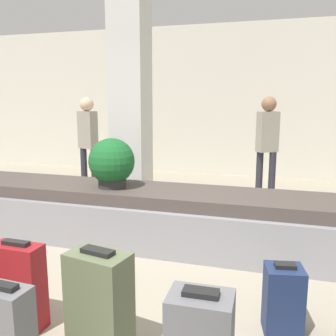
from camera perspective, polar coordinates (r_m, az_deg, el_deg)
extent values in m
plane|color=#9E937F|center=(3.21, -7.72, -20.20)|extent=(18.00, 18.00, 0.00)
cube|color=beige|center=(8.24, 8.66, 10.06)|extent=(18.00, 0.06, 3.20)
cube|color=gray|center=(4.31, 0.00, -8.30)|extent=(6.32, 0.95, 0.50)
cube|color=#4C423D|center=(4.22, 0.00, -4.24)|extent=(6.07, 0.79, 0.14)
cube|color=silver|center=(5.54, -5.71, 10.03)|extent=(0.50, 0.50, 3.20)
cube|color=black|center=(2.28, -23.51, -16.24)|extent=(0.14, 0.07, 0.03)
cube|color=#5B6647|center=(2.57, -10.40, -19.80)|extent=(0.43, 0.31, 0.69)
cube|color=black|center=(2.41, -10.68, -12.38)|extent=(0.23, 0.12, 0.03)
cube|color=black|center=(2.07, 5.02, -18.39)|extent=(0.19, 0.09, 0.03)
cube|color=navy|center=(2.89, 17.13, -18.72)|extent=(0.30, 0.28, 0.49)
cube|color=black|center=(2.78, 17.42, -14.00)|extent=(0.15, 0.11, 0.03)
cube|color=maroon|center=(3.00, -21.73, -16.42)|extent=(0.37, 0.18, 0.63)
cube|color=black|center=(2.87, -22.18, -10.53)|extent=(0.20, 0.07, 0.03)
cylinder|color=#2D2D2D|center=(4.37, -8.50, -1.88)|extent=(0.32, 0.32, 0.16)
sphere|color=#195B28|center=(4.32, -8.58, 1.04)|extent=(0.53, 0.53, 0.53)
cylinder|color=#282833|center=(6.74, -12.66, -0.38)|extent=(0.11, 0.11, 0.80)
cylinder|color=#282833|center=(6.64, -11.15, -0.47)|extent=(0.11, 0.11, 0.80)
cube|color=gray|center=(6.60, -12.14, 5.71)|extent=(0.36, 0.27, 0.63)
sphere|color=beige|center=(6.58, -12.29, 9.47)|extent=(0.23, 0.23, 0.23)
cylinder|color=#282833|center=(6.28, 13.73, -1.17)|extent=(0.11, 0.11, 0.81)
cylinder|color=#282833|center=(6.28, 15.55, -1.27)|extent=(0.11, 0.11, 0.81)
cube|color=gray|center=(6.18, 14.94, 5.35)|extent=(0.37, 0.33, 0.64)
sphere|color=#936B4C|center=(6.16, 15.14, 9.40)|extent=(0.24, 0.24, 0.24)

